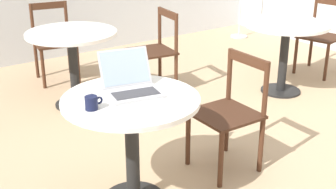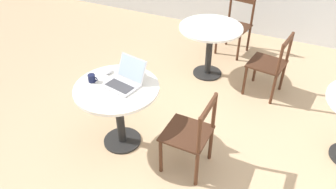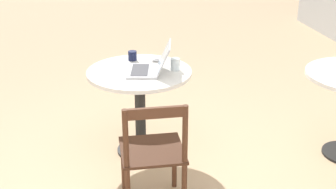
{
  "view_description": "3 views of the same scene",
  "coord_description": "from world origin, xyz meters",
  "px_view_note": "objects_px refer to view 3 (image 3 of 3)",
  "views": [
    {
      "loc": [
        -2.03,
        -2.24,
        1.76
      ],
      "look_at": [
        -0.34,
        0.16,
        0.58
      ],
      "focal_mm": 50.0,
      "sensor_mm": 36.0,
      "label": 1
    },
    {
      "loc": [
        0.79,
        -2.14,
        2.52
      ],
      "look_at": [
        -0.31,
        0.2,
        0.61
      ],
      "focal_mm": 35.0,
      "sensor_mm": 36.0,
      "label": 2
    },
    {
      "loc": [
        2.69,
        -0.43,
        1.99
      ],
      "look_at": [
        -0.39,
        0.14,
        0.65
      ],
      "focal_mm": 50.0,
      "sensor_mm": 36.0,
      "label": 3
    }
  ],
  "objects_px": {
    "cafe_table_near": "(140,89)",
    "chair_near_right": "(153,154)",
    "mouse": "(157,59)",
    "drinking_glass": "(175,64)",
    "laptop": "(149,66)",
    "mug": "(132,56)"
  },
  "relations": [
    {
      "from": "cafe_table_near",
      "to": "mouse",
      "type": "height_order",
      "value": "mouse"
    },
    {
      "from": "chair_near_right",
      "to": "mouse",
      "type": "distance_m",
      "value": 1.05
    },
    {
      "from": "mouse",
      "to": "cafe_table_near",
      "type": "bearing_deg",
      "value": -41.64
    },
    {
      "from": "laptop",
      "to": "mug",
      "type": "distance_m",
      "value": 0.33
    },
    {
      "from": "cafe_table_near",
      "to": "laptop",
      "type": "distance_m",
      "value": 0.22
    },
    {
      "from": "chair_near_right",
      "to": "mouse",
      "type": "relative_size",
      "value": 8.22
    },
    {
      "from": "cafe_table_near",
      "to": "mouse",
      "type": "relative_size",
      "value": 8.28
    },
    {
      "from": "mouse",
      "to": "drinking_glass",
      "type": "relative_size",
      "value": 1.06
    },
    {
      "from": "drinking_glass",
      "to": "chair_near_right",
      "type": "bearing_deg",
      "value": -21.48
    },
    {
      "from": "laptop",
      "to": "drinking_glass",
      "type": "height_order",
      "value": "laptop"
    },
    {
      "from": "chair_near_right",
      "to": "drinking_glass",
      "type": "bearing_deg",
      "value": 158.52
    },
    {
      "from": "cafe_table_near",
      "to": "chair_near_right",
      "type": "xyz_separation_m",
      "value": [
        0.79,
        -0.02,
        -0.14
      ]
    },
    {
      "from": "laptop",
      "to": "mug",
      "type": "height_order",
      "value": "laptop"
    },
    {
      "from": "laptop",
      "to": "mouse",
      "type": "xyz_separation_m",
      "value": [
        -0.25,
        0.1,
        -0.03
      ]
    },
    {
      "from": "cafe_table_near",
      "to": "mouse",
      "type": "distance_m",
      "value": 0.31
    },
    {
      "from": "chair_near_right",
      "to": "mug",
      "type": "height_order",
      "value": "chair_near_right"
    },
    {
      "from": "chair_near_right",
      "to": "mouse",
      "type": "height_order",
      "value": "chair_near_right"
    },
    {
      "from": "chair_near_right",
      "to": "laptop",
      "type": "xyz_separation_m",
      "value": [
        -0.74,
        0.09,
        0.34
      ]
    },
    {
      "from": "mouse",
      "to": "drinking_glass",
      "type": "height_order",
      "value": "drinking_glass"
    },
    {
      "from": "drinking_glass",
      "to": "mouse",
      "type": "bearing_deg",
      "value": -155.62
    },
    {
      "from": "drinking_glass",
      "to": "cafe_table_near",
      "type": "bearing_deg",
      "value": -96.94
    },
    {
      "from": "laptop",
      "to": "drinking_glass",
      "type": "distance_m",
      "value": 0.21
    }
  ]
}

